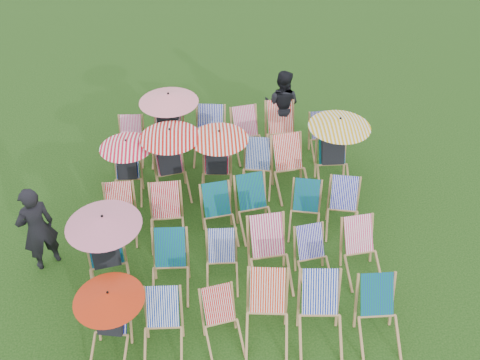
{
  "coord_description": "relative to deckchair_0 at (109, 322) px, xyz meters",
  "views": [
    {
      "loc": [
        -0.42,
        -6.88,
        6.89
      ],
      "look_at": [
        0.11,
        0.39,
        0.9
      ],
      "focal_mm": 40.0,
      "sensor_mm": 36.0,
      "label": 1
    }
  ],
  "objects": [
    {
      "name": "deckchair_5",
      "position": [
        3.85,
        -0.08,
        -0.15
      ],
      "size": [
        0.62,
        0.87,
        0.93
      ],
      "rotation": [
        0.0,
        0.0,
        -0.01
      ],
      "color": "#A57C4D",
      "rests_on": "ground"
    },
    {
      "name": "deckchair_23",
      "position": [
        3.95,
        3.6,
        0.13
      ],
      "size": [
        1.19,
        1.24,
        1.41
      ],
      "rotation": [
        0.0,
        0.0,
        -0.01
      ],
      "color": "#A57C4D",
      "rests_on": "ground"
    },
    {
      "name": "deckchair_29",
      "position": [
        3.93,
        4.52,
        -0.19
      ],
      "size": [
        0.6,
        0.81,
        0.84
      ],
      "rotation": [
        0.0,
        0.0,
        0.07
      ],
      "color": "#A57C4D",
      "rests_on": "ground"
    },
    {
      "name": "deckchair_18",
      "position": [
        -0.07,
        3.5,
        0.02
      ],
      "size": [
        1.01,
        1.04,
        1.2
      ],
      "rotation": [
        0.0,
        0.0,
        0.0
      ],
      "color": "#A57C4D",
      "rests_on": "ground"
    },
    {
      "name": "deckchair_25",
      "position": [
        0.68,
        4.71,
        0.15
      ],
      "size": [
        1.21,
        1.27,
        1.44
      ],
      "rotation": [
        0.0,
        0.0,
        -0.09
      ],
      "color": "#A57C4D",
      "rests_on": "ground"
    },
    {
      "name": "deckchair_1",
      "position": [
        0.73,
        -0.03,
        -0.17
      ],
      "size": [
        0.61,
        0.84,
        0.89
      ],
      "rotation": [
        0.0,
        0.0,
        -0.03
      ],
      "color": "#A57C4D",
      "rests_on": "ground"
    },
    {
      "name": "deckchair_27",
      "position": [
        2.34,
        4.64,
        -0.14
      ],
      "size": [
        0.77,
        0.96,
        0.94
      ],
      "rotation": [
        0.0,
        0.0,
        0.18
      ],
      "color": "#A57C4D",
      "rests_on": "ground"
    },
    {
      "name": "deckchair_12",
      "position": [
        -0.11,
        2.38,
        -0.17
      ],
      "size": [
        0.62,
        0.84,
        0.88
      ],
      "rotation": [
        0.0,
        0.0,
        0.05
      ],
      "color": "#A57C4D",
      "rests_on": "ground"
    },
    {
      "name": "deckchair_8",
      "position": [
        1.63,
        1.17,
        -0.2
      ],
      "size": [
        0.56,
        0.77,
        0.82
      ],
      "rotation": [
        0.0,
        0.0,
        -0.03
      ],
      "color": "#A57C4D",
      "rests_on": "ground"
    },
    {
      "name": "deckchair_3",
      "position": [
        2.24,
        0.07,
        -0.12
      ],
      "size": [
        0.75,
        0.97,
        0.99
      ],
      "rotation": [
        0.0,
        0.0,
        -0.11
      ],
      "color": "#A57C4D",
      "rests_on": "ground"
    },
    {
      "name": "deckchair_10",
      "position": [
        3.12,
        1.16,
        -0.2
      ],
      "size": [
        0.66,
        0.84,
        0.83
      ],
      "rotation": [
        0.0,
        0.0,
        0.16
      ],
      "color": "#A57C4D",
      "rests_on": "ground"
    },
    {
      "name": "person_rear",
      "position": [
        3.12,
        5.23,
        0.2
      ],
      "size": [
        0.97,
        0.88,
        1.62
      ],
      "primitive_type": "imported",
      "rotation": [
        0.0,
        0.0,
        2.72
      ],
      "color": "black",
      "rests_on": "ground"
    },
    {
      "name": "deckchair_24",
      "position": [
        -0.12,
        4.66,
        -0.19
      ],
      "size": [
        0.59,
        0.8,
        0.85
      ],
      "rotation": [
        0.0,
        0.0,
        -0.04
      ],
      "color": "#A57C4D",
      "rests_on": "ground"
    },
    {
      "name": "deckchair_11",
      "position": [
        3.93,
        1.19,
        -0.16
      ],
      "size": [
        0.69,
        0.9,
        0.91
      ],
      "rotation": [
        0.0,
        0.0,
        0.12
      ],
      "color": "#A57C4D",
      "rests_on": "ground"
    },
    {
      "name": "deckchair_26",
      "position": [
        1.53,
        4.61,
        -0.11
      ],
      "size": [
        0.78,
        1.01,
        1.01
      ],
      "rotation": [
        0.0,
        0.0,
        -0.13
      ],
      "color": "#A57C4D",
      "rests_on": "ground"
    },
    {
      "name": "deckchair_16",
      "position": [
        3.17,
        2.27,
        -0.18
      ],
      "size": [
        0.72,
        0.89,
        0.86
      ],
      "rotation": [
        0.0,
        0.0,
        -0.21
      ],
      "color": "#A57C4D",
      "rests_on": "ground"
    },
    {
      "name": "deckchair_4",
      "position": [
        3.0,
        -0.02,
        -0.11
      ],
      "size": [
        0.72,
        0.96,
        1.0
      ],
      "rotation": [
        0.0,
        0.0,
        -0.07
      ],
      "color": "#A57C4D",
      "rests_on": "ground"
    },
    {
      "name": "deckchair_14",
      "position": [
        1.63,
        2.25,
        -0.17
      ],
      "size": [
        0.71,
        0.89,
        0.88
      ],
      "rotation": [
        0.0,
        0.0,
        0.16
      ],
      "color": "#A57C4D",
      "rests_on": "ground"
    },
    {
      "name": "deckchair_20",
      "position": [
        1.65,
        3.49,
        0.08
      ],
      "size": [
        1.11,
        1.17,
        1.31
      ],
      "rotation": [
        0.0,
        0.0,
        -0.1
      ],
      "color": "#A57C4D",
      "rests_on": "ground"
    },
    {
      "name": "person_left",
      "position": [
        -1.32,
        1.75,
        0.21
      ],
      "size": [
        0.71,
        0.67,
        1.64
      ],
      "primitive_type": "imported",
      "rotation": [
        0.0,
        0.0,
        3.79
      ],
      "color": "black",
      "rests_on": "ground"
    },
    {
      "name": "deckchair_9",
      "position": [
        2.41,
        1.17,
        -0.1
      ],
      "size": [
        0.76,
        0.99,
        1.01
      ],
      "rotation": [
        0.0,
        0.0,
        0.1
      ],
      "color": "#A57C4D",
      "rests_on": "ground"
    },
    {
      "name": "deckchair_17",
      "position": [
        3.85,
        2.24,
        -0.16
      ],
      "size": [
        0.74,
        0.92,
        0.89
      ],
      "rotation": [
        0.0,
        0.0,
        -0.2
      ],
      "color": "#A57C4D",
      "rests_on": "ground"
    },
    {
      "name": "deckchair_19",
      "position": [
        0.77,
        3.55,
        0.1
      ],
      "size": [
        1.14,
        1.25,
        1.35
      ],
      "rotation": [
        0.0,
        0.0,
        0.2
      ],
      "color": "#A57C4D",
      "rests_on": "ground"
    },
    {
      "name": "deckchair_13",
      "position": [
        0.71,
        2.23,
        -0.14
      ],
      "size": [
        0.65,
        0.89,
        0.94
      ],
      "rotation": [
        0.0,
        0.0,
        0.04
      ],
      "color": "#A57C4D",
      "rests_on": "ground"
    },
    {
      "name": "deckchair_6",
      "position": [
        -0.17,
        1.24,
        0.12
      ],
      "size": [
        1.17,
        1.27,
        1.38
      ],
      "rotation": [
        0.0,
        0.0,
        0.19
      ],
      "color": "#A57C4D",
      "rests_on": "ground"
    },
    {
      "name": "deckchair_21",
      "position": [
        2.42,
        3.5,
        -0.15
      ],
      "size": [
        0.74,
        0.93,
        0.92
      ],
      "rotation": [
        0.0,
        0.0,
        -0.17
      ],
      "color": "#A57C4D",
      "rests_on": "ground"
    },
    {
      "name": "deckchair_2",
      "position": [
        1.58,
        0.01,
        -0.2
      ],
      "size": [
        0.69,
        0.85,
        0.82
      ],
      "rotation": [
        0.0,
        0.0,
        0.21
      ],
      "color": "#A57C4D",
      "rests_on": "ground"
    },
    {
      "name": "deckchair_22",
      "position": [
        3.07,
        3.4,
        -0.1
      ],
      "size": [
        0.82,
        1.04,
        1.02
      ],
      "rotation": [
        0.0,
        0.0,
        0.16
      ],
      "color": "#A57C4D",
      "rests_on": "ground"
    },
    {
      "name": "deckchair_28",
      "position": [
        3.07,
        4.66,
        -0.1
      ],
      "size": [
        0.72,
        0.97,
        1.02
      ],
      "rotation": [
        0.0,
        0.0,
        0.05
      ],
      "color": "#A57C4D",
      "rests_on": "ground"
    },
    {
      "name": "ground",
      "position": [
        1.92,
        2.26,
        -0.61
      ],
      "size": [
        100.0,
        100.0,
        0.0
      ],
      "primitive_type": "plane",
      "color": "black",
      "rests_on": "ground"
    },
    {
      "name": "deckchair_0",
      "position": [
        0.0,
        0.0,
        0.0
      ],
      "size": [
        0.98,
        1.04,
        1.16
      ],
      "rotation": [
        0.0,
        0.0,
        -0.18
      ],
      "color": "#A57C4D",
      "rests_on": "ground"
    },
    {
      "name": "deckchair_7",
      "position": [
        0.8,
        1.08,
        -0.14
      ],
      "size": [
        0.65,
        0.89,
        0.94
      ],
      "rotation": [
        0.0,
        0.0,
        -0.04
      ],
      "color": "#A57C4D",
      "rests_on": "ground"
    },
    {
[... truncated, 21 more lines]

